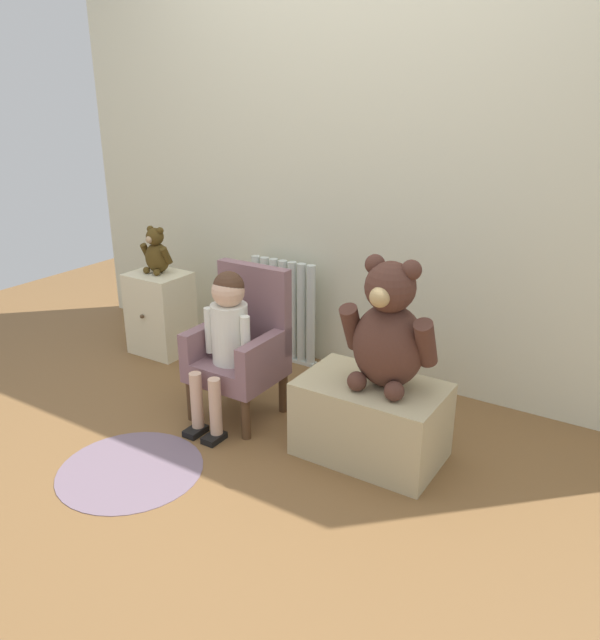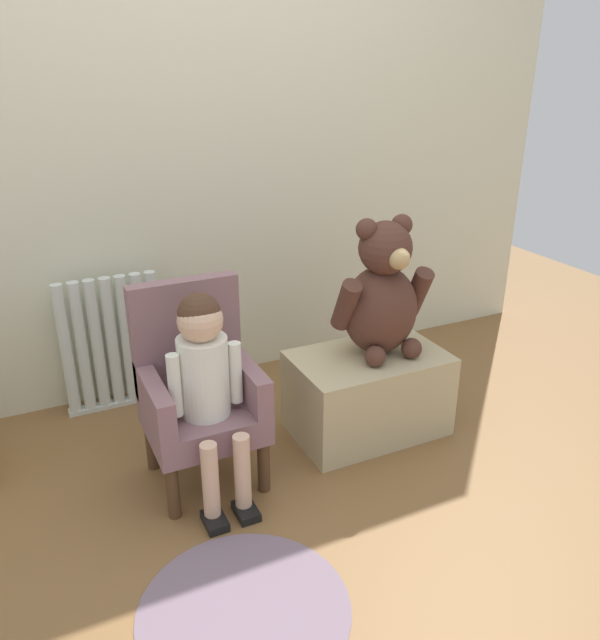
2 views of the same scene
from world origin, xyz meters
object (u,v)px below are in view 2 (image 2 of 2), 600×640
object	(u,v)px
child_armchair	(198,389)
low_bench	(367,393)
child_figure	(205,369)
radiator	(112,344)
floor_rug	(244,609)
large_teddy_bear	(382,295)

from	to	relation	value
child_armchair	low_bench	distance (m)	0.72
child_figure	radiator	bearing A→B (deg)	104.36
low_bench	child_figure	bearing A→B (deg)	-172.24
child_figure	floor_rug	size ratio (longest dim) A/B	1.22
low_bench	floor_rug	bearing A→B (deg)	-140.58
child_figure	floor_rug	world-z (taller)	child_figure
large_teddy_bear	floor_rug	bearing A→B (deg)	-141.79
child_figure	child_armchair	bearing A→B (deg)	90.00
radiator	child_armchair	size ratio (longest dim) A/B	0.82
radiator	child_figure	distance (m)	0.79
radiator	large_teddy_bear	xyz separation A→B (m)	(0.94, -0.63, 0.29)
child_figure	floor_rug	distance (m)	0.73
radiator	child_figure	world-z (taller)	child_figure
large_teddy_bear	floor_rug	world-z (taller)	large_teddy_bear
child_figure	floor_rug	bearing A→B (deg)	-99.43
radiator	child_figure	xyz separation A→B (m)	(0.19, -0.74, 0.18)
large_teddy_bear	child_figure	bearing A→B (deg)	-171.67
large_teddy_bear	radiator	bearing A→B (deg)	146.06
floor_rug	radiator	bearing A→B (deg)	94.34
child_armchair	floor_rug	distance (m)	0.75
child_figure	large_teddy_bear	distance (m)	0.76
child_armchair	child_figure	xyz separation A→B (m)	(-0.00, -0.11, 0.13)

